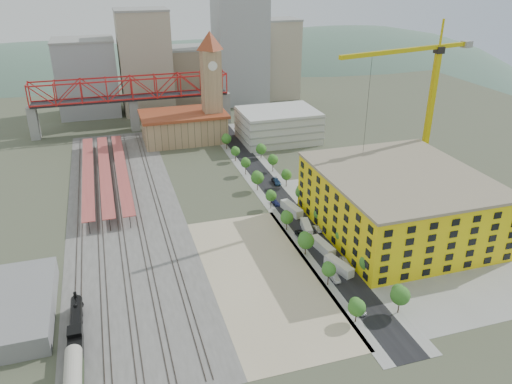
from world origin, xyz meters
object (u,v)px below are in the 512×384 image
object	(u,v)px
site_trailer_d	(292,209)
locomotive	(76,328)
clock_tower	(211,77)
construction_building	(398,202)
site_trailer_a	(339,266)
site_trailer_b	(323,246)
tower_crane	(425,91)
site_trailer_c	(306,227)
car_0	(359,309)

from	to	relation	value
site_trailer_d	locomotive	bearing A→B (deg)	-158.04
clock_tower	construction_building	xyz separation A→B (m)	(34.00, -99.99, -19.29)
site_trailer_a	site_trailer_d	xyz separation A→B (m)	(0.00, 34.94, 0.09)
locomotive	site_trailer_d	xyz separation A→B (m)	(66.00, 41.15, -0.77)
site_trailer_a	construction_building	bearing A→B (deg)	14.51
site_trailer_b	site_trailer_a	bearing A→B (deg)	-98.47
tower_crane	site_trailer_c	world-z (taller)	tower_crane
site_trailer_c	tower_crane	bearing A→B (deg)	30.42
clock_tower	site_trailer_b	world-z (taller)	clock_tower
site_trailer_c	car_0	bearing A→B (deg)	-82.87
site_trailer_a	car_0	bearing A→B (deg)	-115.07
site_trailer_a	car_0	distance (m)	17.49
locomotive	car_0	world-z (taller)	locomotive
site_trailer_a	site_trailer_b	world-z (taller)	site_trailer_b
tower_crane	car_0	bearing A→B (deg)	-131.94
construction_building	locomotive	bearing A→B (deg)	-167.12
site_trailer_b	car_0	size ratio (longest dim) A/B	2.25
site_trailer_b	site_trailer_c	size ratio (longest dim) A/B	1.11
site_trailer_c	car_0	xyz separation A→B (m)	(-3.00, -39.55, -0.46)
tower_crane	site_trailer_d	xyz separation A→B (m)	(-47.07, -3.55, -34.59)
site_trailer_c	site_trailer_b	bearing A→B (deg)	-78.53
clock_tower	car_0	xyz separation A→B (m)	(5.00, -132.04, -27.96)
tower_crane	site_trailer_a	distance (m)	70.00
construction_building	tower_crane	bearing A→B (deg)	48.33
clock_tower	site_trailer_b	xyz separation A→B (m)	(8.00, -104.35, -27.37)
clock_tower	site_trailer_c	world-z (taller)	clock_tower
site_trailer_c	site_trailer_a	bearing A→B (deg)	-78.53
clock_tower	site_trailer_c	xyz separation A→B (m)	(8.00, -92.49, -27.50)
clock_tower	site_trailer_b	size ratio (longest dim) A/B	5.37
tower_crane	site_trailer_b	xyz separation A→B (m)	(-47.07, -28.03, -34.66)
site_trailer_c	construction_building	bearing A→B (deg)	-4.63
site_trailer_c	site_trailer_d	bearing A→B (deg)	101.47
site_trailer_c	site_trailer_d	world-z (taller)	site_trailer_d
construction_building	site_trailer_d	size ratio (longest dim) A/B	4.99
construction_building	site_trailer_d	distance (m)	33.84
tower_crane	car_0	xyz separation A→B (m)	(-50.07, -55.71, -35.25)
tower_crane	car_0	world-z (taller)	tower_crane
locomotive	site_trailer_a	world-z (taller)	locomotive
site_trailer_d	site_trailer_b	bearing A→B (deg)	-99.98
construction_building	site_trailer_d	xyz separation A→B (m)	(-26.00, 20.12, -8.02)
tower_crane	site_trailer_b	size ratio (longest dim) A/B	6.02
locomotive	site_trailer_a	distance (m)	66.30
locomotive	car_0	bearing A→B (deg)	-9.91
construction_building	site_trailer_c	world-z (taller)	construction_building
tower_crane	site_trailer_a	xyz separation A→B (m)	(-47.07, -38.49, -34.69)
locomotive	car_0	xyz separation A→B (m)	(63.00, -11.01, -1.42)
construction_building	tower_crane	distance (m)	41.35
clock_tower	construction_building	bearing A→B (deg)	-71.22
clock_tower	site_trailer_c	bearing A→B (deg)	-85.06
locomotive	tower_crane	size ratio (longest dim) A/B	0.40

